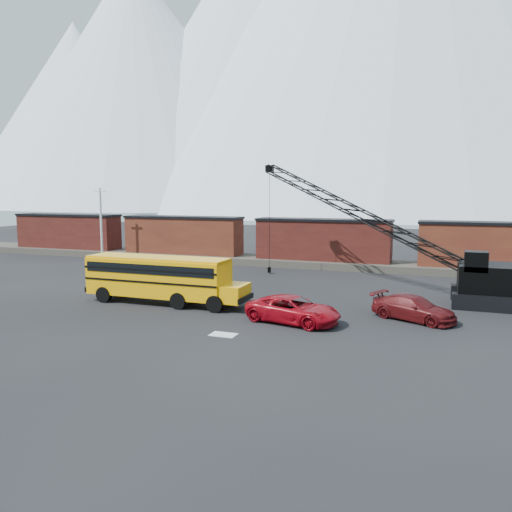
{
  "coord_description": "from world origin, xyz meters",
  "views": [
    {
      "loc": [
        11.09,
        -27.59,
        7.55
      ],
      "look_at": [
        -1.21,
        5.63,
        3.0
      ],
      "focal_mm": 35.0,
      "sensor_mm": 36.0,
      "label": 1
    }
  ],
  "objects_px": {
    "school_bus": "(162,277)",
    "red_pickup": "(293,310)",
    "maroon_suv": "(414,308)",
    "crawler_crane": "(357,212)"
  },
  "relations": [
    {
      "from": "school_bus",
      "to": "crawler_crane",
      "type": "xyz_separation_m",
      "value": [
        11.36,
        10.64,
        4.16
      ]
    },
    {
      "from": "maroon_suv",
      "to": "crawler_crane",
      "type": "height_order",
      "value": "crawler_crane"
    },
    {
      "from": "school_bus",
      "to": "red_pickup",
      "type": "height_order",
      "value": "school_bus"
    },
    {
      "from": "crawler_crane",
      "to": "school_bus",
      "type": "bearing_deg",
      "value": -136.87
    },
    {
      "from": "maroon_suv",
      "to": "crawler_crane",
      "type": "relative_size",
      "value": 0.23
    },
    {
      "from": "red_pickup",
      "to": "crawler_crane",
      "type": "height_order",
      "value": "crawler_crane"
    },
    {
      "from": "school_bus",
      "to": "maroon_suv",
      "type": "relative_size",
      "value": 2.32
    },
    {
      "from": "school_bus",
      "to": "red_pickup",
      "type": "distance_m",
      "value": 9.99
    },
    {
      "from": "maroon_suv",
      "to": "school_bus",
      "type": "bearing_deg",
      "value": 118.92
    },
    {
      "from": "school_bus",
      "to": "maroon_suv",
      "type": "height_order",
      "value": "school_bus"
    }
  ]
}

